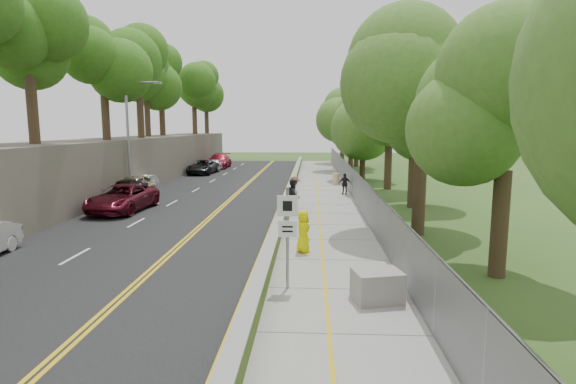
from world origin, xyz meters
TOP-DOWN VIEW (x-y plane):
  - ground at (0.00, 0.00)m, footprint 140.00×140.00m
  - road at (-5.40, 15.00)m, footprint 11.20×66.00m
  - sidewalk at (2.55, 15.00)m, footprint 4.20×66.00m
  - jersey_barrier at (0.25, 15.00)m, footprint 0.42×66.00m
  - rock_embankment at (-13.50, 15.00)m, footprint 5.00×66.00m
  - chainlink_fence at (4.65, 15.00)m, footprint 0.04×66.00m
  - trees_embankment at (-13.00, 15.00)m, footprint 6.40×66.00m
  - trees_fenceside at (7.00, 15.00)m, footprint 7.00×66.00m
  - streetlight at (-10.46, 14.00)m, footprint 2.52×0.22m
  - signpost at (1.05, -3.02)m, footprint 0.62×0.09m
  - construction_barrel at (3.86, 21.76)m, footprint 0.59×0.59m
  - concrete_block at (3.63, -3.88)m, footprint 1.50×1.25m
  - car_2 at (-9.18, 9.08)m, footprint 2.86×5.68m
  - car_3 at (-10.60, 12.64)m, footprint 2.33×4.79m
  - car_4 at (-10.60, 14.01)m, footprint 2.22×4.74m
  - car_5 at (-10.60, 15.63)m, footprint 1.55×4.18m
  - car_6 at (-9.50, 29.88)m, footprint 2.61×5.28m
  - car_7 at (-9.20, 36.74)m, footprint 2.40×5.73m
  - car_8 at (-9.00, 33.16)m, footprint 1.78×3.96m
  - painter_0 at (1.45, 1.00)m, footprint 0.78×0.95m
  - painter_1 at (0.75, 10.27)m, footprint 0.67×0.78m
  - painter_2 at (0.75, 9.19)m, footprint 0.74×0.94m
  - painter_3 at (0.75, 10.84)m, footprint 0.80×1.27m
  - person_far at (4.20, 16.24)m, footprint 0.93×0.46m

SIDE VIEW (x-z plane):
  - ground at x=0.00m, z-range 0.00..0.00m
  - road at x=-5.40m, z-range 0.00..0.04m
  - sidewalk at x=2.55m, z-range 0.00..0.05m
  - jersey_barrier at x=0.25m, z-range 0.00..0.60m
  - concrete_block at x=3.63m, z-range 0.05..0.92m
  - construction_barrel at x=3.86m, z-range 0.05..1.02m
  - car_8 at x=-9.00m, z-range 0.04..1.36m
  - car_3 at x=-10.60m, z-range 0.04..1.38m
  - car_5 at x=-10.60m, z-range 0.04..1.41m
  - car_6 at x=-9.50m, z-range 0.04..1.48m
  - car_2 at x=-9.18m, z-range 0.04..1.58m
  - person_far at x=4.20m, z-range 0.05..1.59m
  - car_4 at x=-10.60m, z-range 0.04..1.61m
  - car_7 at x=-9.20m, z-range 0.04..1.69m
  - painter_0 at x=1.45m, z-range 0.05..1.71m
  - painter_1 at x=0.75m, z-range 0.05..1.86m
  - painter_3 at x=0.75m, z-range 0.05..1.94m
  - chainlink_fence at x=4.65m, z-range 0.00..2.00m
  - painter_2 at x=0.75m, z-range 0.05..1.98m
  - signpost at x=1.05m, z-range 0.41..3.51m
  - rock_embankment at x=-13.50m, z-range 0.00..4.00m
  - streetlight at x=-10.46m, z-range 0.64..8.64m
  - trees_fenceside at x=7.00m, z-range 0.00..14.00m
  - trees_embankment at x=-13.00m, z-range 4.00..17.00m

